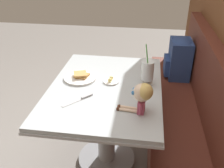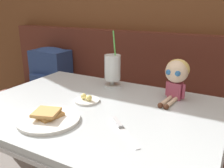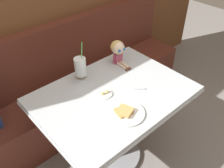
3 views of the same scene
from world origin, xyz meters
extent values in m
cube|color=brown|center=(0.00, 1.05, 1.20)|extent=(4.40, 0.08, 2.40)
cube|color=#512319|center=(0.00, 0.77, 0.23)|extent=(2.60, 0.48, 0.45)
cube|color=#512319|center=(0.00, 0.96, 0.73)|extent=(2.60, 0.10, 0.55)
cube|color=#B2BCC1|center=(0.00, 0.18, 0.72)|extent=(1.10, 0.80, 0.03)
cube|color=#B7BABF|center=(0.00, 0.18, 0.70)|extent=(1.11, 0.81, 0.02)
cylinder|color=white|center=(-0.09, -0.03, 0.75)|extent=(0.25, 0.25, 0.01)
cube|color=#B78447|center=(-0.10, -0.02, 0.76)|extent=(0.11, 0.11, 0.01)
cube|color=tan|center=(-0.09, -0.03, 0.78)|extent=(0.12, 0.12, 0.01)
cylinder|color=silver|center=(-0.07, 0.47, 0.74)|extent=(0.10, 0.10, 0.01)
cylinder|color=silver|center=(-0.07, 0.47, 0.77)|extent=(0.03, 0.03, 0.03)
cylinder|color=silver|center=(-0.07, 0.47, 0.85)|extent=(0.09, 0.09, 0.14)
cylinder|color=brown|center=(-0.07, 0.47, 0.84)|extent=(0.08, 0.08, 0.13)
cylinder|color=#51B74C|center=(-0.05, 0.47, 0.95)|extent=(0.01, 0.04, 0.22)
cylinder|color=white|center=(-0.07, 0.21, 0.74)|extent=(0.12, 0.12, 0.01)
sphere|color=#F4E07A|center=(-0.08, 0.21, 0.76)|extent=(0.03, 0.03, 0.03)
sphere|color=#F4E07A|center=(-0.05, 0.20, 0.76)|extent=(0.03, 0.03, 0.03)
cube|color=silver|center=(0.26, 0.00, 0.74)|extent=(0.12, 0.11, 0.00)
cube|color=#B2B5BA|center=(0.17, 0.08, 0.75)|extent=(0.07, 0.07, 0.01)
cube|color=#B74C6B|center=(0.29, 0.45, 0.78)|extent=(0.07, 0.05, 0.08)
sphere|color=beige|center=(0.29, 0.45, 0.88)|extent=(0.11, 0.11, 0.11)
ellipsoid|color=#D8B766|center=(0.29, 0.46, 0.89)|extent=(0.12, 0.12, 0.10)
sphere|color=#2D6BB2|center=(0.27, 0.40, 0.88)|extent=(0.03, 0.03, 0.03)
sphere|color=#2D6BB2|center=(0.31, 0.40, 0.88)|extent=(0.03, 0.03, 0.03)
cylinder|color=beige|center=(0.27, 0.37, 0.75)|extent=(0.03, 0.12, 0.02)
cylinder|color=beige|center=(0.30, 0.37, 0.75)|extent=(0.03, 0.12, 0.02)
sphere|color=#4C2819|center=(0.27, 0.31, 0.75)|extent=(0.03, 0.03, 0.03)
sphere|color=#4C2819|center=(0.29, 0.31, 0.75)|extent=(0.03, 0.03, 0.03)
cylinder|color=#B74C6B|center=(0.25, 0.45, 0.79)|extent=(0.02, 0.02, 0.07)
cylinder|color=#B74C6B|center=(0.33, 0.44, 0.79)|extent=(0.02, 0.02, 0.07)
cube|color=navy|center=(-0.82, 0.79, 0.64)|extent=(0.31, 0.21, 0.38)
cube|color=navy|center=(-0.82, 0.67, 0.56)|extent=(0.21, 0.06, 0.17)
ellipsoid|color=navy|center=(-0.82, 0.79, 0.82)|extent=(0.29, 0.20, 0.07)
camera|label=1|loc=(1.58, 0.46, 1.64)|focal=40.56mm
camera|label=2|loc=(0.56, -0.67, 1.18)|focal=38.73mm
camera|label=3|loc=(-0.91, -0.81, 1.88)|focal=39.24mm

